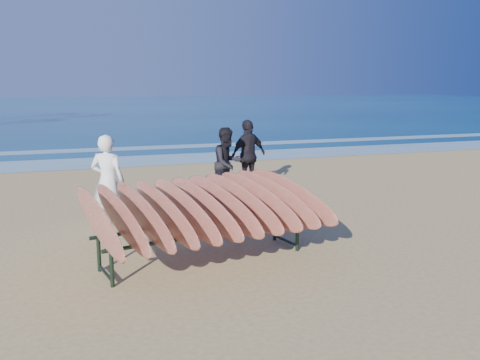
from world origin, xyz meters
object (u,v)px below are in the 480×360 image
(surfboard_rack, at_px, (203,207))
(person_dark_a, at_px, (227,163))
(person_dark_b, at_px, (248,155))
(person_white, at_px, (108,181))

(surfboard_rack, distance_m, person_dark_a, 4.25)
(person_dark_b, bearing_deg, person_dark_a, 23.58)
(surfboard_rack, xyz_separation_m, person_dark_b, (2.36, 4.65, 0.05))
(person_white, bearing_deg, surfboard_rack, 143.02)
(surfboard_rack, bearing_deg, person_white, 105.69)
(person_dark_a, height_order, person_dark_b, person_dark_b)
(person_white, relative_size, person_dark_b, 0.98)
(person_dark_b, bearing_deg, person_white, 13.41)
(person_white, relative_size, person_dark_a, 1.05)
(person_white, xyz_separation_m, person_dark_a, (2.79, 1.57, -0.04))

